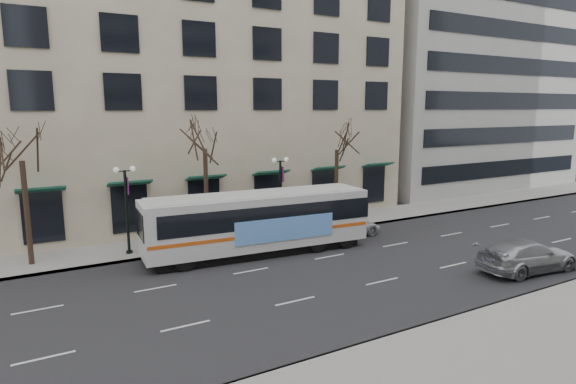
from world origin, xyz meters
TOP-DOWN VIEW (x-y plane):
  - ground at (0.00, 0.00)m, footprint 160.00×160.00m
  - sidewalk_far at (5.00, 9.00)m, footprint 80.00×4.00m
  - building_hotel at (-2.00, 21.00)m, footprint 40.00×20.00m
  - building_office at (32.00, 21.00)m, footprint 25.00×20.00m
  - tree_far_left at (-10.00, 8.80)m, footprint 3.60×3.60m
  - tree_far_mid at (0.00, 8.80)m, footprint 3.60×3.60m
  - tree_far_right at (10.00, 8.80)m, footprint 3.60×3.60m
  - lamp_post_left at (-4.99, 8.20)m, footprint 1.22×0.45m
  - lamp_post_right at (5.01, 8.20)m, footprint 1.22×0.45m
  - city_bus at (1.79, 4.88)m, footprint 13.47×3.93m
  - silver_car at (12.62, -4.82)m, footprint 5.93×2.87m
  - white_pickup at (8.76, 5.63)m, footprint 4.64×2.35m

SIDE VIEW (x-z plane):
  - ground at x=0.00m, z-range 0.00..0.00m
  - sidewalk_far at x=5.00m, z-range 0.00..0.15m
  - white_pickup at x=8.76m, z-range 0.00..1.26m
  - silver_car at x=12.62m, z-range 0.00..1.66m
  - city_bus at x=1.79m, z-range 0.17..3.77m
  - lamp_post_left at x=-4.99m, z-range 0.34..5.55m
  - lamp_post_right at x=5.01m, z-range 0.34..5.55m
  - tree_far_right at x=10.00m, z-range 2.39..10.45m
  - tree_far_left at x=-10.00m, z-range 2.53..10.87m
  - tree_far_mid at x=0.00m, z-range 2.63..11.18m
  - building_hotel at x=-2.00m, z-range 0.00..24.00m
  - building_office at x=32.00m, z-range 0.00..35.00m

